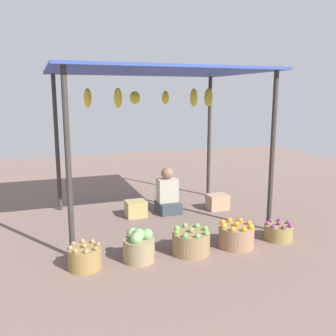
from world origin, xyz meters
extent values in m
plane|color=#7A6156|center=(0.00, 0.00, 0.00)|extent=(14.00, 14.00, 0.00)
cylinder|color=#38332D|center=(-1.43, -1.04, 1.16)|extent=(0.07, 0.07, 2.32)
cylinder|color=#38332D|center=(1.43, -1.04, 1.16)|extent=(0.07, 0.07, 2.32)
cylinder|color=#38332D|center=(-1.43, 1.04, 1.16)|extent=(0.07, 0.07, 2.32)
cylinder|color=#38332D|center=(1.43, 1.04, 1.16)|extent=(0.07, 0.07, 2.32)
cube|color=#334CA4|center=(0.00, 0.00, 2.34)|extent=(3.16, 2.37, 0.04)
ellipsoid|color=yellow|center=(-0.99, 0.30, 1.94)|extent=(0.12, 0.12, 0.29)
ellipsoid|color=yellow|center=(-0.57, 0.04, 1.94)|extent=(0.12, 0.12, 0.30)
ellipsoid|color=yellow|center=(-0.25, 0.30, 1.94)|extent=(0.17, 0.17, 0.20)
ellipsoid|color=yellow|center=(0.25, 0.24, 1.94)|extent=(0.11, 0.11, 0.22)
ellipsoid|color=yellow|center=(0.61, -0.05, 1.94)|extent=(0.12, 0.12, 0.28)
ellipsoid|color=gold|center=(1.04, 0.30, 1.94)|extent=(0.15, 0.15, 0.30)
cube|color=#363F47|center=(0.30, 0.26, 0.09)|extent=(0.36, 0.44, 0.18)
cube|color=#B3AD97|center=(0.30, 0.31, 0.38)|extent=(0.34, 0.22, 0.40)
sphere|color=#8A6751|center=(0.30, 0.31, 0.67)|extent=(0.21, 0.21, 0.21)
cylinder|color=olive|center=(-1.33, -1.40, 0.13)|extent=(0.39, 0.39, 0.25)
sphere|color=#A78256|center=(-1.33, -1.40, 0.28)|extent=(0.06, 0.06, 0.06)
sphere|color=#A1754D|center=(-1.17, -1.40, 0.27)|extent=(0.06, 0.06, 0.06)
sphere|color=#9E8151|center=(-1.22, -1.29, 0.27)|extent=(0.06, 0.06, 0.06)
sphere|color=tan|center=(-1.33, -1.24, 0.27)|extent=(0.06, 0.06, 0.06)
sphere|color=#9F774D|center=(-1.44, -1.29, 0.27)|extent=(0.06, 0.06, 0.06)
sphere|color=#948359|center=(-1.49, -1.40, 0.27)|extent=(0.06, 0.06, 0.06)
sphere|color=#9C7C56|center=(-1.44, -1.51, 0.27)|extent=(0.06, 0.06, 0.06)
sphere|color=#A7824E|center=(-1.33, -1.56, 0.27)|extent=(0.06, 0.06, 0.06)
sphere|color=#957756|center=(-1.22, -1.51, 0.27)|extent=(0.06, 0.06, 0.06)
cylinder|color=#95815D|center=(-0.68, -1.42, 0.14)|extent=(0.39, 0.39, 0.28)
sphere|color=#77AE61|center=(-0.68, -1.42, 0.34)|extent=(0.15, 0.15, 0.15)
sphere|color=#75AA64|center=(-0.58, -1.42, 0.32)|extent=(0.15, 0.15, 0.15)
sphere|color=#7AAC6A|center=(-0.73, -1.33, 0.32)|extent=(0.15, 0.15, 0.15)
sphere|color=#7FB169|center=(-0.73, -1.51, 0.32)|extent=(0.15, 0.15, 0.15)
cylinder|color=#91734D|center=(0.00, -1.43, 0.14)|extent=(0.48, 0.48, 0.28)
sphere|color=#64AD47|center=(0.00, -1.43, 0.31)|extent=(0.07, 0.07, 0.07)
sphere|color=#66BC4E|center=(0.20, -1.43, 0.30)|extent=(0.07, 0.07, 0.07)
sphere|color=#63BA47|center=(0.15, -1.29, 0.30)|extent=(0.07, 0.07, 0.07)
sphere|color=#66B650|center=(0.00, -1.23, 0.30)|extent=(0.07, 0.07, 0.07)
sphere|color=#6EBC49|center=(-0.14, -1.29, 0.30)|extent=(0.07, 0.07, 0.07)
sphere|color=#6AAE41|center=(-0.20, -1.43, 0.30)|extent=(0.07, 0.07, 0.07)
sphere|color=#65B64C|center=(-0.14, -1.57, 0.30)|extent=(0.07, 0.07, 0.07)
sphere|color=#6ABA4C|center=(0.00, -1.63, 0.30)|extent=(0.07, 0.07, 0.07)
sphere|color=#71AD49|center=(0.15, -1.57, 0.30)|extent=(0.07, 0.07, 0.07)
cylinder|color=#977354|center=(0.65, -1.43, 0.14)|extent=(0.47, 0.47, 0.28)
sphere|color=orange|center=(0.65, -1.43, 0.31)|extent=(0.08, 0.08, 0.08)
sphere|color=orange|center=(0.84, -1.43, 0.30)|extent=(0.08, 0.08, 0.08)
sphere|color=orange|center=(0.79, -1.30, 0.30)|extent=(0.08, 0.08, 0.08)
sphere|color=orange|center=(0.65, -1.25, 0.30)|extent=(0.08, 0.08, 0.08)
sphere|color=orange|center=(0.52, -1.30, 0.30)|extent=(0.08, 0.08, 0.08)
sphere|color=orange|center=(0.46, -1.43, 0.30)|extent=(0.08, 0.08, 0.08)
sphere|color=orange|center=(0.52, -1.57, 0.30)|extent=(0.08, 0.08, 0.08)
sphere|color=orange|center=(0.65, -1.62, 0.30)|extent=(0.08, 0.08, 0.08)
sphere|color=orange|center=(0.79, -1.57, 0.30)|extent=(0.08, 0.08, 0.08)
cylinder|color=olive|center=(1.33, -1.42, 0.10)|extent=(0.39, 0.39, 0.21)
sphere|color=#82366D|center=(1.33, -1.42, 0.24)|extent=(0.06, 0.06, 0.06)
sphere|color=#7E3873|center=(1.49, -1.42, 0.23)|extent=(0.06, 0.06, 0.06)
sphere|color=#7E3D6F|center=(1.43, -1.29, 0.23)|extent=(0.06, 0.06, 0.06)
sphere|color=#7E3676|center=(1.30, -1.27, 0.23)|extent=(0.06, 0.06, 0.06)
sphere|color=#823F69|center=(1.19, -1.35, 0.23)|extent=(0.06, 0.06, 0.06)
sphere|color=#7E3974|center=(1.19, -1.48, 0.23)|extent=(0.06, 0.06, 0.06)
sphere|color=#7A336A|center=(1.30, -1.57, 0.23)|extent=(0.06, 0.06, 0.06)
sphere|color=#7D336B|center=(1.43, -1.54, 0.23)|extent=(0.06, 0.06, 0.06)
cube|color=tan|center=(-0.28, 0.24, 0.13)|extent=(0.33, 0.29, 0.26)
cube|color=tan|center=(1.18, 0.14, 0.13)|extent=(0.36, 0.27, 0.27)
camera|label=1|loc=(-1.80, -5.58, 2.00)|focal=40.23mm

